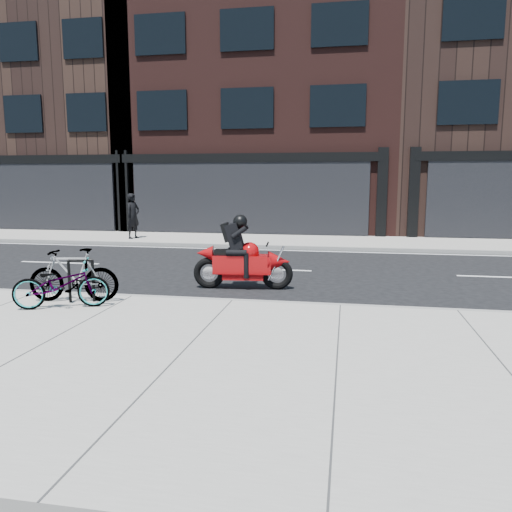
% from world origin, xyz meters
% --- Properties ---
extents(ground, '(120.00, 120.00, 0.00)m').
position_xyz_m(ground, '(0.00, 0.00, 0.00)').
color(ground, black).
rests_on(ground, ground).
extents(sidewalk_near, '(60.00, 6.00, 0.13)m').
position_xyz_m(sidewalk_near, '(0.00, -5.00, 0.07)').
color(sidewalk_near, gray).
rests_on(sidewalk_near, ground).
extents(sidewalk_far, '(60.00, 3.50, 0.13)m').
position_xyz_m(sidewalk_far, '(0.00, 7.75, 0.07)').
color(sidewalk_far, gray).
rests_on(sidewalk_far, ground).
extents(building_midwest, '(10.00, 10.00, 12.00)m').
position_xyz_m(building_midwest, '(-12.00, 14.50, 6.00)').
color(building_midwest, black).
rests_on(building_midwest, ground).
extents(building_center, '(12.00, 10.00, 14.50)m').
position_xyz_m(building_center, '(-2.00, 14.50, 7.25)').
color(building_center, black).
rests_on(building_center, ground).
extents(bike_rack, '(0.46, 0.17, 0.80)m').
position_xyz_m(bike_rack, '(-2.70, -2.60, 0.60)').
color(bike_rack, black).
rests_on(bike_rack, sidewalk_near).
extents(bicycle_front, '(1.72, 1.14, 0.85)m').
position_xyz_m(bicycle_front, '(-2.81, -3.08, 0.56)').
color(bicycle_front, gray).
rests_on(bicycle_front, sidewalk_near).
extents(bicycle_rear, '(1.71, 0.74, 1.00)m').
position_xyz_m(bicycle_rear, '(-2.85, -2.60, 0.63)').
color(bicycle_rear, gray).
rests_on(bicycle_rear, sidewalk_near).
extents(motorcycle, '(2.19, 0.60, 1.63)m').
position_xyz_m(motorcycle, '(-0.04, -0.38, 0.66)').
color(motorcycle, black).
rests_on(motorcycle, ground).
extents(pedestrian, '(0.60, 0.73, 1.72)m').
position_xyz_m(pedestrian, '(-5.97, 7.01, 0.99)').
color(pedestrian, black).
rests_on(pedestrian, sidewalk_far).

